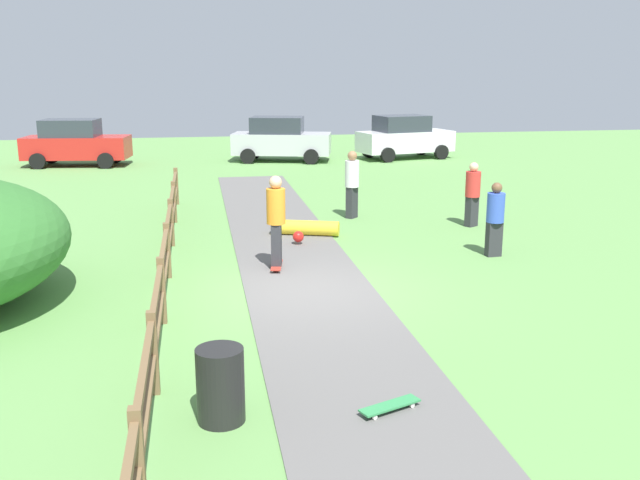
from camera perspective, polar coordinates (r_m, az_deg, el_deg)
The scene contains 13 objects.
ground_plane at distance 13.14m, azimuth -0.84°, elevation -4.08°, with size 60.00×60.00×0.00m, color #60934C.
asphalt_path at distance 13.13m, azimuth -0.84°, elevation -4.04°, with size 2.40×28.00×0.02m, color #605E5B.
wooden_fence at distance 12.81m, azimuth -12.42°, elevation -1.76°, with size 0.12×18.12×1.10m.
trash_bin at distance 8.43m, azimuth -8.02°, elevation -11.50°, with size 0.56×0.56×0.90m, color black.
skater_riding at distance 14.23m, azimuth -3.56°, elevation 1.85°, with size 0.44×0.82×1.91m.
skater_fallen at distance 17.22m, azimuth -1.24°, elevation 0.95°, with size 1.68×1.46×0.36m.
skateboard_loose at distance 8.73m, azimuth 5.66°, elevation -13.14°, with size 0.82×0.49×0.08m.
bystander_white at distance 19.21m, azimuth 2.60°, elevation 4.77°, with size 0.54×0.54×1.83m.
bystander_red at distance 18.60m, azimuth 12.20°, elevation 3.84°, with size 0.52×0.52×1.66m.
bystander_blue at distance 15.74m, azimuth 13.93°, elevation 1.87°, with size 0.41×0.41×1.62m.
parked_car_red at distance 31.21m, azimuth -19.11°, elevation 7.41°, with size 4.38×2.39×1.92m.
parked_car_white at distance 32.14m, azimuth 6.81°, elevation 8.23°, with size 4.48×2.70×1.92m.
parked_car_silver at distance 31.04m, azimuth -3.19°, elevation 8.11°, with size 4.49×2.76×1.92m.
Camera 1 is at (-1.96, -12.34, 4.04)m, focal length 39.72 mm.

